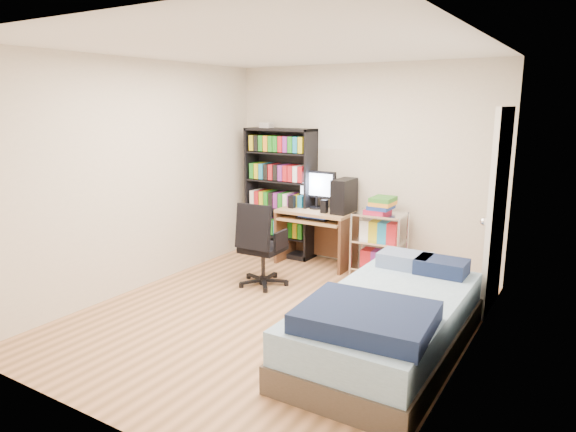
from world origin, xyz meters
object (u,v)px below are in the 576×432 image
Objects in this scene: computer_desk at (325,215)px; bed at (387,323)px; media_shelf at (280,191)px; office_chair at (261,259)px.

computer_desk reaches higher than bed.
media_shelf is 1.39m from office_chair.
computer_desk is at bearing 74.51° from office_chair.
media_shelf reaches higher than bed.
computer_desk is 1.24× the size of office_chair.
office_chair is (0.48, -1.17, -0.57)m from media_shelf.
computer_desk is 1.15m from office_chair.
bed is (1.81, -0.81, -0.04)m from office_chair.
media_shelf is 1.85× the size of office_chair.
media_shelf reaches higher than office_chair.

